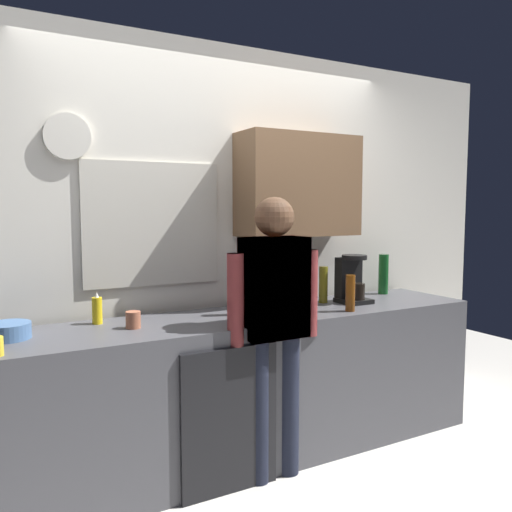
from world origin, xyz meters
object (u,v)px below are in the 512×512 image
at_px(dish_soap, 97,310).
at_px(person_guest, 274,314).
at_px(bottle_green_wine, 383,274).
at_px(bottle_red_vinegar, 234,297).
at_px(bottle_amber_beer, 350,293).
at_px(coffee_maker, 351,281).
at_px(cup_terracotta_mug, 133,320).
at_px(bottle_olive_oil, 323,285).
at_px(person_at_sink, 274,314).
at_px(mixing_bowl, 8,331).

bearing_deg(dish_soap, person_guest, -29.92).
relative_size(bottle_green_wine, bottle_red_vinegar, 1.36).
distance_m(bottle_amber_beer, dish_soap, 1.53).
relative_size(coffee_maker, bottle_red_vinegar, 1.50).
height_order(cup_terracotta_mug, person_guest, person_guest).
relative_size(bottle_green_wine, bottle_olive_oil, 1.20).
height_order(bottle_amber_beer, bottle_olive_oil, bottle_olive_oil).
relative_size(coffee_maker, bottle_olive_oil, 1.32).
relative_size(coffee_maker, person_guest, 0.21).
bearing_deg(bottle_amber_beer, bottle_green_wine, 32.04).
height_order(bottle_green_wine, dish_soap, bottle_green_wine).
bearing_deg(person_at_sink, bottle_green_wine, 31.12).
relative_size(bottle_olive_oil, bottle_red_vinegar, 1.14).
bearing_deg(person_at_sink, bottle_amber_beer, 18.24).
height_order(bottle_amber_beer, cup_terracotta_mug, bottle_amber_beer).
xyz_separation_m(bottle_amber_beer, bottle_green_wine, (0.64, 0.40, 0.03)).
height_order(bottle_olive_oil, cup_terracotta_mug, bottle_olive_oil).
bearing_deg(bottle_green_wine, bottle_red_vinegar, -173.38).
bearing_deg(dish_soap, cup_terracotta_mug, -53.74).
bearing_deg(person_guest, coffee_maker, -147.52).
bearing_deg(cup_terracotta_mug, dish_soap, 126.26).
bearing_deg(bottle_red_vinegar, cup_terracotta_mug, -175.85).
xyz_separation_m(bottle_green_wine, bottle_red_vinegar, (-1.33, -0.15, -0.04)).
bearing_deg(bottle_amber_beer, dish_soap, 164.74).
xyz_separation_m(bottle_red_vinegar, cup_terracotta_mug, (-0.63, -0.05, -0.06)).
xyz_separation_m(bottle_green_wine, mixing_bowl, (-2.58, -0.13, -0.11)).
distance_m(bottle_amber_beer, mixing_bowl, 1.96).
xyz_separation_m(bottle_amber_beer, person_guest, (-0.61, -0.09, -0.06)).
relative_size(coffee_maker, bottle_green_wine, 1.10).
height_order(bottle_green_wine, mixing_bowl, bottle_green_wine).
relative_size(bottle_olive_oil, cup_terracotta_mug, 2.72).
xyz_separation_m(bottle_green_wine, person_at_sink, (-1.26, -0.49, -0.09)).
distance_m(cup_terracotta_mug, mixing_bowl, 0.61).
relative_size(bottle_green_wine, person_at_sink, 0.19).
relative_size(bottle_red_vinegar, person_at_sink, 0.14).
xyz_separation_m(cup_terracotta_mug, dish_soap, (-0.15, 0.20, 0.03)).
xyz_separation_m(bottle_amber_beer, person_at_sink, (-0.61, -0.09, -0.06)).
bearing_deg(coffee_maker, mixing_bowl, 179.03).
bearing_deg(mixing_bowl, person_at_sink, -15.49).
bearing_deg(cup_terracotta_mug, mixing_bowl, 173.19).
bearing_deg(bottle_amber_beer, bottle_red_vinegar, 160.39).
distance_m(coffee_maker, bottle_olive_oil, 0.20).
height_order(bottle_olive_oil, person_at_sink, person_at_sink).
height_order(mixing_bowl, person_at_sink, person_at_sink).
bearing_deg(bottle_amber_beer, cup_terracotta_mug, 171.39).
height_order(coffee_maker, bottle_green_wine, coffee_maker).
height_order(coffee_maker, person_at_sink, person_at_sink).
bearing_deg(person_guest, bottle_green_wine, -148.09).
height_order(coffee_maker, cup_terracotta_mug, coffee_maker).
distance_m(coffee_maker, person_guest, 0.88).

